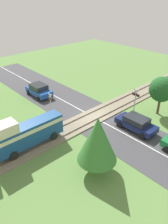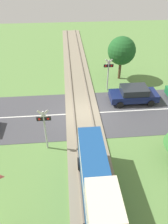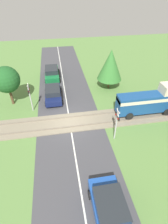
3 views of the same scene
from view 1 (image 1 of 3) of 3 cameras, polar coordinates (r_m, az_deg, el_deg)
ground_plane at (r=24.57m, az=2.45°, el=-1.31°), size 60.00×60.00×0.00m
road_surface at (r=24.57m, az=2.45°, el=-1.29°), size 48.00×6.40×0.02m
track_bed at (r=24.54m, az=2.45°, el=-1.17°), size 2.80×48.00×0.24m
car_near_crossing at (r=22.67m, az=13.46°, el=-2.84°), size 4.21×1.96×1.47m
car_far_side at (r=29.69m, az=-11.70°, el=5.65°), size 3.94×2.03×1.62m
crossing_signal_west_approach at (r=24.66m, az=13.24°, el=3.40°), size 0.90×0.18×3.20m
crossing_signal_east_approach at (r=23.38m, az=-8.71°, el=2.36°), size 0.90×0.18×3.20m
tree_roadside_hedge at (r=15.93m, az=3.54°, el=-7.20°), size 3.04×3.04×4.96m
tree_beyond_track at (r=25.32m, az=19.67°, el=5.57°), size 2.78×2.78×4.43m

